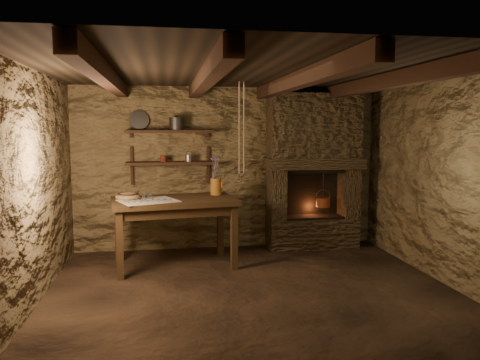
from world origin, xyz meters
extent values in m
plane|color=black|center=(0.00, 0.00, 0.00)|extent=(4.50, 4.50, 0.00)
cube|color=brown|center=(0.00, 2.00, 1.20)|extent=(4.50, 0.04, 2.40)
cube|color=brown|center=(0.00, -2.00, 1.20)|extent=(4.50, 0.04, 2.40)
cube|color=brown|center=(-2.25, 0.00, 1.20)|extent=(0.04, 4.00, 2.40)
cube|color=brown|center=(2.25, 0.00, 1.20)|extent=(0.04, 4.00, 2.40)
cube|color=black|center=(0.00, 0.00, 2.40)|extent=(4.50, 4.00, 0.04)
cube|color=black|center=(-1.50, 0.00, 2.31)|extent=(0.14, 3.95, 0.16)
cube|color=black|center=(-0.50, 0.00, 2.31)|extent=(0.14, 3.95, 0.16)
cube|color=black|center=(0.50, 0.00, 2.31)|extent=(0.14, 3.95, 0.16)
cube|color=black|center=(1.50, 0.00, 2.31)|extent=(0.14, 3.95, 0.16)
cube|color=black|center=(-0.85, 1.84, 1.30)|extent=(1.25, 0.30, 0.04)
cube|color=black|center=(-0.85, 1.84, 1.75)|extent=(1.25, 0.30, 0.04)
cube|color=#362A1B|center=(1.25, 1.77, 0.23)|extent=(1.35, 0.45, 0.45)
cube|color=#362A1B|center=(0.69, 1.77, 0.82)|extent=(0.23, 0.45, 0.75)
cube|color=#362A1B|center=(1.81, 1.77, 0.82)|extent=(0.23, 0.45, 0.75)
cube|color=#362A1B|center=(1.25, 1.74, 1.28)|extent=(1.43, 0.51, 0.16)
cube|color=#362A1B|center=(1.25, 1.77, 1.83)|extent=(1.35, 0.45, 0.94)
cube|color=black|center=(1.25, 1.96, 0.82)|extent=(0.90, 0.06, 0.75)
cube|color=#302010|center=(-0.82, 1.12, 0.86)|extent=(1.66, 1.08, 0.07)
cube|color=#302010|center=(-0.82, 1.12, 0.76)|extent=(1.51, 0.93, 0.11)
cube|color=beige|center=(-1.14, 0.95, 0.90)|extent=(0.82, 0.75, 0.01)
cylinder|color=#A3631F|center=(-0.25, 1.37, 1.01)|extent=(0.18, 0.18, 0.22)
torus|color=#A3631F|center=(-0.17, 1.37, 1.03)|extent=(0.02, 0.12, 0.12)
ellipsoid|color=olive|center=(-1.40, 1.12, 0.93)|extent=(0.35, 0.35, 0.11)
cylinder|color=#2B2826|center=(-0.75, 1.84, 1.85)|extent=(0.26, 0.26, 0.16)
cylinder|color=gray|center=(-1.28, 1.94, 1.91)|extent=(0.30, 0.17, 0.28)
cylinder|color=#5C1C12|center=(-0.95, 1.84, 1.37)|extent=(0.10, 0.10, 0.09)
cylinder|color=maroon|center=(1.40, 1.72, 0.69)|extent=(0.23, 0.23, 0.14)
torus|color=#2B2826|center=(1.40, 1.72, 0.78)|extent=(0.23, 0.01, 0.23)
cylinder|color=#2B2826|center=(1.40, 1.72, 0.94)|extent=(0.01, 0.01, 0.44)
camera|label=1|loc=(-0.94, -4.91, 1.80)|focal=35.00mm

